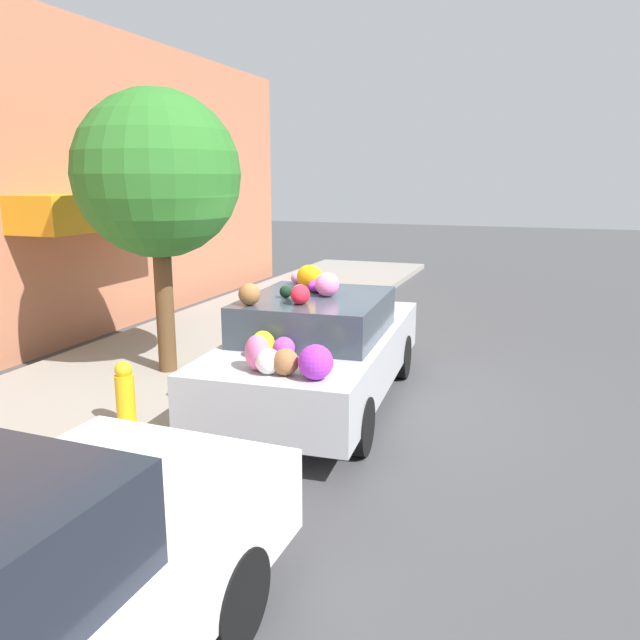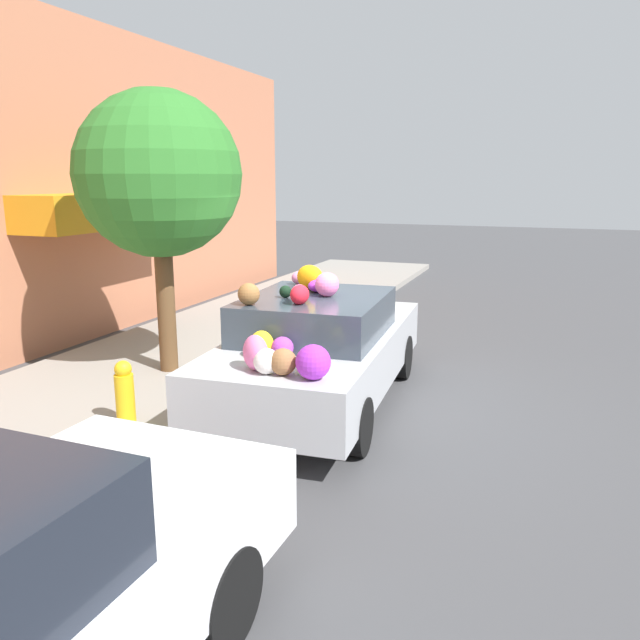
# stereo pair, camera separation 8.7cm
# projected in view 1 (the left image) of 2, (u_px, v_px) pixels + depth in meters

# --- Properties ---
(ground_plane) EXTENTS (60.00, 60.00, 0.00)m
(ground_plane) POSITION_uv_depth(u_px,v_px,m) (326.00, 404.00, 7.60)
(ground_plane) COLOR #424244
(sidewalk_curb) EXTENTS (24.00, 3.20, 0.13)m
(sidewalk_curb) POSITION_uv_depth(u_px,v_px,m) (140.00, 375.00, 8.50)
(sidewalk_curb) COLOR gray
(sidewalk_curb) RESTS_ON ground
(street_tree) EXTENTS (2.12, 2.12, 3.66)m
(street_tree) POSITION_uv_depth(u_px,v_px,m) (157.00, 176.00, 7.92)
(street_tree) COLOR brown
(street_tree) RESTS_ON sidewalk_curb
(fire_hydrant) EXTENTS (0.20, 0.20, 0.70)m
(fire_hydrant) POSITION_uv_depth(u_px,v_px,m) (125.00, 394.00, 6.53)
(fire_hydrant) COLOR gold
(fire_hydrant) RESTS_ON sidewalk_curb
(art_car) EXTENTS (4.22, 1.99, 1.66)m
(art_car) POSITION_uv_depth(u_px,v_px,m) (319.00, 347.00, 7.42)
(art_car) COLOR #B7BABF
(art_car) RESTS_ON ground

